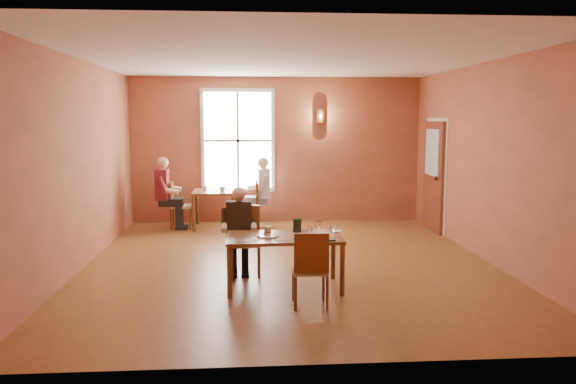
{
  "coord_description": "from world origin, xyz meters",
  "views": [
    {
      "loc": [
        -0.61,
        -8.16,
        2.15
      ],
      "look_at": [
        0.0,
        0.2,
        1.05
      ],
      "focal_mm": 35.0,
      "sensor_mm": 36.0,
      "label": 1
    }
  ],
  "objects": [
    {
      "name": "wall_sconce",
      "position": [
        0.9,
        3.4,
        2.2
      ],
      "size": [
        0.16,
        0.16,
        0.28
      ],
      "primitive_type": "cylinder",
      "color": "brown",
      "rests_on": "wall_back"
    },
    {
      "name": "wall_back",
      "position": [
        0.0,
        3.5,
        1.5
      ],
      "size": [
        6.0,
        0.04,
        3.0
      ],
      "primitive_type": "cube",
      "color": "brown",
      "rests_on": "ground"
    },
    {
      "name": "plate_food",
      "position": [
        -0.36,
        -1.25,
        0.7
      ],
      "size": [
        0.36,
        0.36,
        0.04
      ],
      "primitive_type": "cylinder",
      "rotation": [
        0.0,
        0.0,
        -0.38
      ],
      "color": "white",
      "rests_on": "main_table"
    },
    {
      "name": "goblet_b",
      "position": [
        0.43,
        -1.39,
        0.77
      ],
      "size": [
        0.09,
        0.09,
        0.18
      ],
      "primitive_type": null,
      "rotation": [
        0.0,
        0.0,
        0.2
      ],
      "color": "white",
      "rests_on": "main_table"
    },
    {
      "name": "menu_stand",
      "position": [
        0.03,
        -0.99,
        0.77
      ],
      "size": [
        0.12,
        0.08,
        0.18
      ],
      "primitive_type": "cube",
      "rotation": [
        0.0,
        0.0,
        0.27
      ],
      "color": "#1B311E",
      "rests_on": "main_table"
    },
    {
      "name": "door",
      "position": [
        2.94,
        2.3,
        1.05
      ],
      "size": [
        0.12,
        1.04,
        2.1
      ],
      "primitive_type": "cube",
      "color": "maroon",
      "rests_on": "ground"
    },
    {
      "name": "second_table",
      "position": [
        -1.27,
        2.9,
        0.37
      ],
      "size": [
        0.83,
        0.83,
        0.73
      ],
      "primitive_type": null,
      "color": "brown",
      "rests_on": "ground"
    },
    {
      "name": "napkin",
      "position": [
        -0.57,
        -1.48,
        0.68
      ],
      "size": [
        0.22,
        0.22,
        0.01
      ],
      "primitive_type": "cube",
      "rotation": [
        0.0,
        0.0,
        -0.38
      ],
      "color": "white",
      "rests_on": "main_table"
    },
    {
      "name": "wall_left",
      "position": [
        -3.0,
        0.0,
        1.5
      ],
      "size": [
        0.04,
        7.0,
        3.0
      ],
      "primitive_type": "cube",
      "color": "brown",
      "rests_on": "ground"
    },
    {
      "name": "knife",
      "position": [
        -0.2,
        -1.52,
        0.68
      ],
      "size": [
        0.18,
        0.06,
        0.0
      ],
      "primitive_type": "cube",
      "rotation": [
        0.0,
        0.0,
        0.26
      ],
      "color": "white",
      "rests_on": "main_table"
    },
    {
      "name": "ground",
      "position": [
        0.0,
        0.0,
        0.0
      ],
      "size": [
        6.0,
        7.0,
        0.01
      ],
      "primitive_type": "cube",
      "color": "brown",
      "rests_on": "ground"
    },
    {
      "name": "sandwich",
      "position": [
        -0.36,
        -1.16,
        0.73
      ],
      "size": [
        0.09,
        0.09,
        0.1
      ],
      "primitive_type": "cube",
      "rotation": [
        0.0,
        0.0,
        -0.2
      ],
      "color": "tan",
      "rests_on": "main_table"
    },
    {
      "name": "chair_diner_main",
      "position": [
        -0.65,
        -0.58,
        0.47
      ],
      "size": [
        0.42,
        0.42,
        0.94
      ],
      "primitive_type": null,
      "rotation": [
        0.0,
        0.0,
        3.14
      ],
      "color": "#4A2614",
      "rests_on": "ground"
    },
    {
      "name": "chair_diner_maroon",
      "position": [
        -1.92,
        2.9,
        0.46
      ],
      "size": [
        0.41,
        0.41,
        0.92
      ],
      "primitive_type": null,
      "rotation": [
        0.0,
        0.0,
        -1.57
      ],
      "color": "#402616",
      "rests_on": "ground"
    },
    {
      "name": "goblet_c",
      "position": [
        0.15,
        -1.43,
        0.76
      ],
      "size": [
        0.09,
        0.09,
        0.17
      ],
      "primitive_type": null,
      "rotation": [
        0.0,
        0.0,
        0.41
      ],
      "color": "white",
      "rests_on": "main_table"
    },
    {
      "name": "wall_front",
      "position": [
        0.0,
        -3.5,
        1.5
      ],
      "size": [
        6.0,
        0.04,
        3.0
      ],
      "primitive_type": "cube",
      "color": "brown",
      "rests_on": "ground"
    },
    {
      "name": "side_plate",
      "position": [
        0.55,
        -1.0,
        0.68
      ],
      "size": [
        0.22,
        0.22,
        0.01
      ],
      "primitive_type": "cylinder",
      "rotation": [
        0.0,
        0.0,
        0.4
      ],
      "color": "silver",
      "rests_on": "main_table"
    },
    {
      "name": "diner_white",
      "position": [
        -0.59,
        2.9,
        0.67
      ],
      "size": [
        0.54,
        0.54,
        1.34
      ],
      "primitive_type": null,
      "rotation": [
        0.0,
        0.0,
        1.57
      ],
      "color": "silver",
      "rests_on": "ground"
    },
    {
      "name": "chair_empty",
      "position": [
        0.1,
        -1.93,
        0.44
      ],
      "size": [
        0.4,
        0.4,
        0.89
      ],
      "primitive_type": null,
      "rotation": [
        0.0,
        0.0,
        -0.02
      ],
      "color": "#4F3119",
      "rests_on": "ground"
    },
    {
      "name": "ceiling",
      "position": [
        0.0,
        0.0,
        3.0
      ],
      "size": [
        6.0,
        7.0,
        0.04
      ],
      "primitive_type": "cube",
      "color": "white",
      "rests_on": "wall_back"
    },
    {
      "name": "chair_diner_white",
      "position": [
        -0.62,
        2.9,
        0.48
      ],
      "size": [
        0.42,
        0.42,
        0.95
      ],
      "primitive_type": null,
      "rotation": [
        0.0,
        0.0,
        1.57
      ],
      "color": "brown",
      "rests_on": "ground"
    },
    {
      "name": "window",
      "position": [
        -0.8,
        3.45,
        1.7
      ],
      "size": [
        1.36,
        0.1,
        1.96
      ],
      "primitive_type": "cube",
      "color": "white",
      "rests_on": "wall_back"
    },
    {
      "name": "diner_maroon",
      "position": [
        -1.95,
        2.9,
        0.68
      ],
      "size": [
        0.55,
        0.55,
        1.36
      ],
      "primitive_type": null,
      "rotation": [
        0.0,
        0.0,
        -1.57
      ],
      "color": "#561B20",
      "rests_on": "ground"
    },
    {
      "name": "sunglasses",
      "position": [
        0.39,
        -1.56,
        0.69
      ],
      "size": [
        0.12,
        0.04,
        0.02
      ],
      "primitive_type": "cube",
      "rotation": [
        0.0,
        0.0,
        -0.02
      ],
      "color": "black",
      "rests_on": "main_table"
    },
    {
      "name": "goblet_a",
      "position": [
        0.29,
        -1.11,
        0.77
      ],
      "size": [
        0.09,
        0.09,
        0.18
      ],
      "primitive_type": null,
      "rotation": [
        0.0,
        0.0,
        0.22
      ],
      "color": "white",
      "rests_on": "main_table"
    },
    {
      "name": "cup_a",
      "position": [
        -1.11,
        2.81,
        0.78
      ],
      "size": [
        0.14,
        0.14,
        0.09
      ],
      "primitive_type": "imported",
      "rotation": [
        0.0,
        0.0,
        -0.21
      ],
      "color": "white",
      "rests_on": "second_table"
    },
    {
      "name": "cup_b",
      "position": [
        -1.46,
        3.0,
        0.78
      ],
      "size": [
        0.11,
        0.11,
        0.09
      ],
      "primitive_type": "imported",
      "rotation": [
        0.0,
        0.0,
        0.1
      ],
      "color": "white",
      "rests_on": "second_table"
    },
    {
      "name": "main_table",
      "position": [
        -0.15,
        -1.23,
        0.34
      ],
      "size": [
        1.45,
        0.81,
        0.68
      ],
      "primitive_type": null,
      "color": "#5C3514",
      "rests_on": "ground"
    },
    {
      "name": "diner_main",
      "position": [
        -0.65,
        -0.61,
        0.58
      ],
      "size": [
        0.46,
        0.46,
        1.16
      ],
      "primitive_type": null,
      "rotation": [
        0.0,
        0.0,
        3.14
      ],
      "color": "black",
      "rests_on": "ground"
    },
    {
      "name": "wall_right",
      "position": [
        3.0,
        0.0,
        1.5
      ],
      "size": [
        0.04,
        7.0,
        3.0
      ],
      "primitive_type": "cube",
      "color": "brown",
      "rests_on": "ground"
    }
  ]
}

